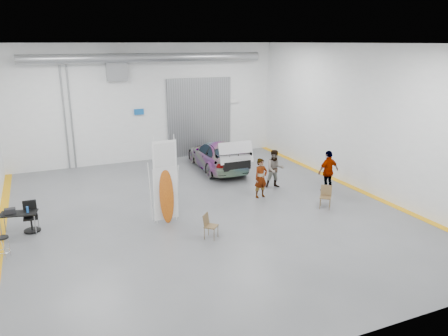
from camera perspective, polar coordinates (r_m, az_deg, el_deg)
name	(u,v)px	position (r m, az deg, el deg)	size (l,w,h in m)	color
ground	(204,211)	(16.31, -2.57, -5.63)	(16.00, 16.00, 0.00)	#57595E
room_shell	(189,94)	(17.42, -4.66, 9.62)	(14.02, 16.18, 6.01)	silver
sedan_car	(217,155)	(21.39, -0.88, 1.67)	(1.94, 4.75, 1.38)	silver
person_a	(261,178)	(17.50, 4.84, -1.32)	(0.59, 0.39, 1.61)	#956F51
person_b	(275,169)	(18.74, 6.67, -0.11)	(0.81, 0.62, 1.66)	teal
person_c	(328,171)	(18.59, 13.46, -0.42)	(1.03, 0.42, 1.77)	#A95C38
surfboard_display	(166,188)	(15.03, -7.63, -2.63)	(0.87, 0.27, 3.07)	white
folding_chair_near	(211,231)	(14.06, -1.71, -8.19)	(0.53, 0.61, 0.81)	brown
folding_chair_far	(325,201)	(16.91, 13.05, -4.27)	(0.56, 0.63, 0.86)	brown
shop_stool	(4,247)	(14.33, -26.79, -9.24)	(0.34, 0.34, 0.66)	black
work_table	(16,213)	(15.71, -25.50, -5.34)	(1.23, 0.78, 0.93)	gray
office_chair	(31,218)	(15.85, -23.91, -6.02)	(0.54, 0.54, 1.00)	black
trunk_lid	(236,151)	(19.33, 1.54, 2.25)	(1.61, 0.98, 0.04)	silver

